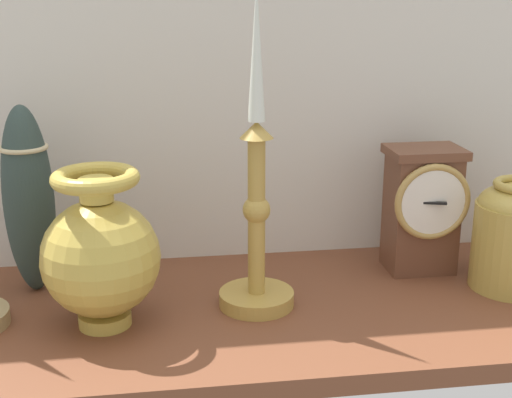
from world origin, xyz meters
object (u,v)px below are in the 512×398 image
Objects in this scene: brass_vase_bulbous at (101,254)px; tall_ceramic_vase at (29,199)px; mantel_clock at (422,208)px; candlestick_tall_center at (256,216)px.

tall_ceramic_vase reaches higher than brass_vase_bulbous.
brass_vase_bulbous is (-43.00, -10.92, -0.15)cm from mantel_clock.
brass_vase_bulbous reaches higher than mantel_clock.
candlestick_tall_center is at bearing 9.03° from brass_vase_bulbous.
brass_vase_bulbous is at bearing -50.55° from tall_ceramic_vase.
candlestick_tall_center is 2.10× the size of brass_vase_bulbous.
mantel_clock is 0.93× the size of brass_vase_bulbous.
tall_ceramic_vase is at bearing 129.45° from brass_vase_bulbous.
tall_ceramic_vase is (-52.58, 0.73, 3.31)cm from mantel_clock.
mantel_clock is 52.69cm from tall_ceramic_vase.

